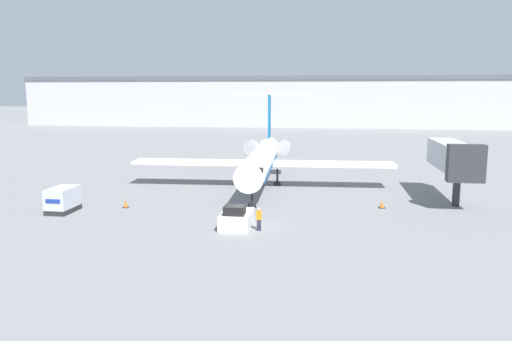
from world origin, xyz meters
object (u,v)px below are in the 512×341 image
Objects in this scene: airplane_main at (262,157)px; worker_near_tug at (259,219)px; jet_bridge at (453,157)px; traffic_cone_left at (126,204)px; pushback_tug at (237,218)px; traffic_cone_right at (382,205)px; luggage_cart at (63,200)px.

airplane_main is 16.24× the size of worker_near_tug.
airplane_main reaches higher than jet_bridge.
airplane_main is 2.59× the size of jet_bridge.
worker_near_tug is 2.33× the size of traffic_cone_left.
traffic_cone_right is (12.28, 8.56, -0.41)m from pushback_tug.
pushback_tug is at bearing -145.14° from traffic_cone_right.
worker_near_tug is at bearing -10.88° from luggage_cart.
airplane_main reaches higher than luggage_cart.
jet_bridge reaches higher than luggage_cart.
jet_bridge is (30.94, 7.32, 4.07)m from traffic_cone_left.
traffic_cone_left is at bearing 26.92° from luggage_cart.
traffic_cone_left is at bearing -131.93° from airplane_main.
worker_near_tug is 0.16× the size of jet_bridge.
traffic_cone_right is at bearing 41.98° from worker_near_tug.
airplane_main is 9.01× the size of luggage_cart.
traffic_cone_right is at bearing 34.86° from pushback_tug.
luggage_cart is 29.38m from traffic_cone_right.
jet_bridge is at bearing 29.76° from traffic_cone_right.
worker_near_tug is (1.93, -0.76, 0.25)m from pushback_tug.
worker_near_tug is at bearing -138.02° from traffic_cone_right.
worker_near_tug is 13.95m from traffic_cone_right.
worker_near_tug is (18.44, -3.54, -0.15)m from luggage_cart.
airplane_main is 18.04m from pushback_tug.
traffic_cone_left is at bearing -166.69° from jet_bridge.
traffic_cone_left reaches higher than traffic_cone_right.
jet_bridge reaches higher than pushback_tug.
worker_near_tug is at bearing -21.60° from pushback_tug.
airplane_main reaches higher than traffic_cone_left.
pushback_tug is at bearing -146.94° from jet_bridge.
luggage_cart is at bearing 170.44° from pushback_tug.
luggage_cart is (-16.51, 2.78, 0.40)m from pushback_tug.
worker_near_tug is 14.82m from traffic_cone_left.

